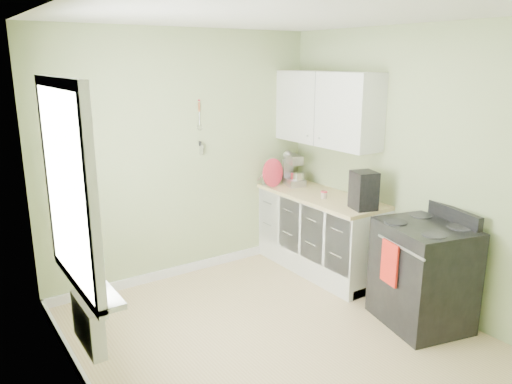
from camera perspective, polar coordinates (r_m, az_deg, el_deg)
floor at (r=4.53m, az=2.89°, el=-16.86°), size 3.20×3.60×0.02m
ceiling at (r=3.87m, az=3.45°, el=19.86°), size 3.20×3.60×0.02m
wall_back at (r=5.50m, az=-8.34°, el=4.01°), size 3.20×0.02×2.70m
wall_left at (r=3.31m, az=-19.71°, el=-4.02°), size 0.02×3.60×2.70m
wall_right at (r=5.10m, az=17.73°, el=2.61°), size 0.02×3.60×2.70m
base_cabinets at (r=5.79m, az=7.31°, el=-4.80°), size 0.60×1.60×0.87m
countertop at (r=5.65m, az=7.39°, el=-0.47°), size 0.64×1.60×0.04m
upper_cabinets at (r=5.64m, az=8.08°, el=9.42°), size 0.35×1.40×0.80m
window at (r=3.54m, az=-20.82°, el=0.47°), size 0.06×1.14×1.44m
window_sill at (r=3.77m, az=-18.80°, el=-9.28°), size 0.18×1.14×0.04m
radiator at (r=3.87m, az=-18.61°, el=-14.11°), size 0.12×0.50×0.35m
wall_utensils at (r=5.53m, az=-6.42°, el=6.39°), size 0.02×0.14×0.58m
stove at (r=4.85m, az=18.53°, el=-8.84°), size 0.85×0.92×1.08m
stand_mixer at (r=6.01m, az=4.28°, el=2.43°), size 0.28×0.37×0.40m
kettle at (r=6.02m, az=1.17°, el=1.80°), size 0.20×0.12×0.20m
coffee_maker at (r=5.12m, az=12.18°, el=0.08°), size 0.28×0.30×0.39m
red_tray at (r=5.90m, az=1.94°, el=2.22°), size 0.34×0.13×0.34m
jar at (r=5.47m, az=7.77°, el=-0.31°), size 0.07×0.07×0.08m
plant_a at (r=3.51m, az=-17.85°, el=-8.08°), size 0.18×0.16×0.29m
plant_b at (r=3.80m, az=-19.30°, el=-6.26°), size 0.22×0.22×0.31m
plant_c at (r=3.95m, az=-19.88°, el=-5.71°), size 0.23×0.23×0.29m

